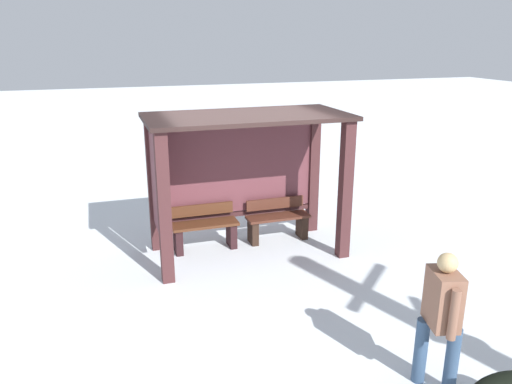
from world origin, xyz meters
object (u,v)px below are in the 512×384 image
bus_shelter (237,159)px  bench_center_inside (277,221)px  person_walking (442,312)px  bench_left_inside (205,229)px

bus_shelter → bench_center_inside: bearing=9.5°
person_walking → bench_left_inside: bearing=109.7°
bench_left_inside → bench_center_inside: 1.35m
bus_shelter → bench_left_inside: size_ratio=2.83×
bench_center_inside → person_walking: size_ratio=0.74×
bus_shelter → person_walking: size_ratio=2.11×
bench_center_inside → person_walking: 4.32m
bench_center_inside → person_walking: bearing=-87.5°
bus_shelter → person_walking: (0.98, -4.15, -0.72)m
person_walking → bus_shelter: bearing=103.3°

